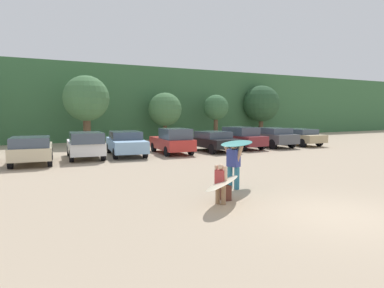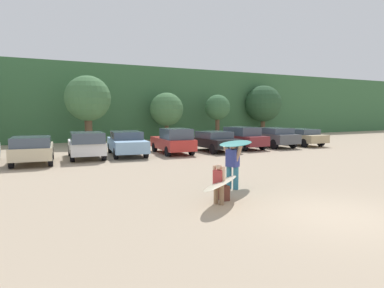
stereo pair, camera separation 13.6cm
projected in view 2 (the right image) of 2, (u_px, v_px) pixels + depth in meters
name	position (u px, v px, depth m)	size (l,w,h in m)	color
ground_plane	(340.00, 216.00, 8.66)	(120.00, 120.00, 0.00)	tan
hillside_ridge	(92.00, 104.00, 35.82)	(108.00, 12.00, 6.95)	#38663D
tree_right	(88.00, 99.00, 26.65)	(3.56, 3.56, 5.48)	brown
tree_center_right	(167.00, 109.00, 31.17)	(3.05, 3.05, 4.40)	brown
tree_center_left	(218.00, 108.00, 33.43)	(2.46, 2.46, 4.32)	brown
tree_left	(263.00, 104.00, 37.24)	(3.94, 3.94, 5.52)	brown
parked_car_champagne	(32.00, 149.00, 17.24)	(2.30, 4.11, 1.43)	beige
parked_car_white	(86.00, 144.00, 19.19)	(2.20, 4.30, 1.55)	white
parked_car_sky_blue	(127.00, 143.00, 20.78)	(2.53, 5.00, 1.46)	#84ADD1
parked_car_red	(173.00, 141.00, 21.50)	(2.02, 4.22, 1.63)	#B72D28
parked_car_black	(214.00, 141.00, 22.84)	(2.02, 3.94, 1.34)	black
parked_car_maroon	(242.00, 137.00, 24.42)	(1.91, 4.04, 1.57)	maroon
parked_car_dark_gray	(272.00, 136.00, 25.76)	(2.11, 4.60, 1.46)	#4C4F54
parked_car_tan	(299.00, 136.00, 27.10)	(2.03, 4.70, 1.31)	tan
person_adult	(233.00, 163.00, 11.67)	(0.44, 0.76, 1.61)	teal
person_child	(219.00, 182.00, 9.74)	(0.31, 0.43, 1.17)	#8C6B4C
surfboard_teal	(237.00, 143.00, 11.58)	(2.37, 1.89, 0.15)	teal
surfboard_cream	(221.00, 183.00, 9.62)	(2.18, 1.98, 0.26)	beige
backpack_dropped	(224.00, 193.00, 10.23)	(0.24, 0.34, 0.45)	#592D23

